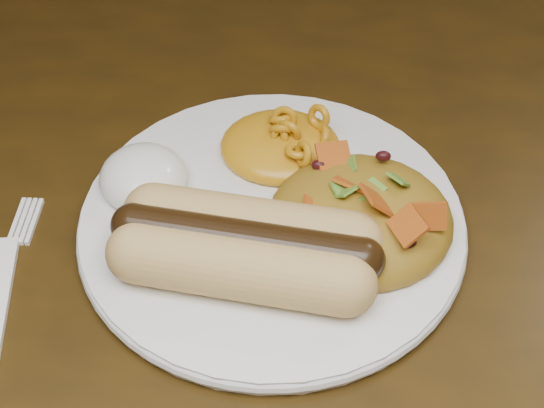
{
  "coord_description": "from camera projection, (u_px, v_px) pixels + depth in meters",
  "views": [
    {
      "loc": [
        0.01,
        -0.38,
        1.11
      ],
      "look_at": [
        -0.01,
        -0.05,
        0.77
      ],
      "focal_mm": 55.0,
      "sensor_mm": 36.0,
      "label": 1
    }
  ],
  "objects": [
    {
      "name": "table",
      "position": [
        285.0,
        259.0,
        0.59
      ],
      "size": [
        1.6,
        0.9,
        0.75
      ],
      "color": "#332008",
      "rests_on": "floor"
    },
    {
      "name": "plate",
      "position": [
        272.0,
        223.0,
        0.48
      ],
      "size": [
        0.27,
        0.27,
        0.01
      ],
      "primitive_type": "cylinder",
      "rotation": [
        0.0,
        0.0,
        -0.24
      ],
      "color": "white",
      "rests_on": "table"
    },
    {
      "name": "hotdog",
      "position": [
        246.0,
        246.0,
        0.44
      ],
      "size": [
        0.12,
        0.08,
        0.03
      ],
      "rotation": [
        0.0,
        0.0,
        -0.14
      ],
      "color": "tan",
      "rests_on": "plate"
    },
    {
      "name": "mac_and_cheese",
      "position": [
        280.0,
        134.0,
        0.5
      ],
      "size": [
        0.08,
        0.07,
        0.03
      ],
      "primitive_type": "ellipsoid",
      "rotation": [
        0.0,
        0.0,
        0.06
      ],
      "color": "orange",
      "rests_on": "plate"
    },
    {
      "name": "sour_cream",
      "position": [
        142.0,
        168.0,
        0.48
      ],
      "size": [
        0.07,
        0.07,
        0.03
      ],
      "primitive_type": "ellipsoid",
      "rotation": [
        0.0,
        0.0,
        0.39
      ],
      "color": "white",
      "rests_on": "plate"
    },
    {
      "name": "taco_salad",
      "position": [
        362.0,
        206.0,
        0.46
      ],
      "size": [
        0.1,
        0.1,
        0.05
      ],
      "rotation": [
        0.0,
        0.0,
        0.12
      ],
      "color": "orange",
      "rests_on": "plate"
    }
  ]
}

